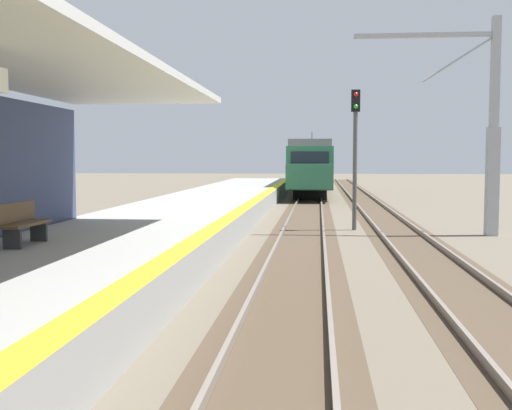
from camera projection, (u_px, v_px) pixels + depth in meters
The scene contains 7 objects.
station_platform at pixel (132, 243), 16.90m from camera, with size 5.00×80.00×0.91m.
track_pair_nearest_platform at pixel (302, 240), 20.48m from camera, with size 2.34×120.00×0.16m.
track_pair_middle at pixel (409, 242), 20.15m from camera, with size 2.34×120.00×0.16m.
approaching_train at pixel (311, 165), 47.37m from camera, with size 2.93×19.60×4.76m.
rail_signal_post at pixel (355, 144), 23.66m from camera, with size 0.32×0.34×5.20m.
catenary_pylon_far_side at pixel (485, 132), 21.95m from camera, with size 5.00×0.40×7.50m.
platform_bench at pixel (22, 222), 13.10m from camera, with size 0.45×1.60×0.88m.
Camera 1 is at (2.41, -0.39, 2.69)m, focal length 44.82 mm.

